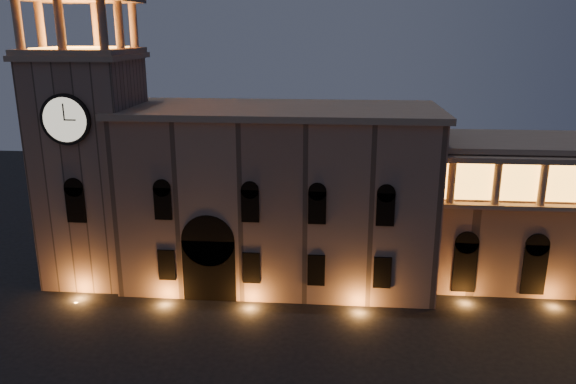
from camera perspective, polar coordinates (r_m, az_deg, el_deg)
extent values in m
cube|color=#8F6F5D|center=(56.09, -0.90, -0.61)|extent=(30.00, 12.00, 17.00)
cube|color=#A0856E|center=(54.22, -0.94, 8.34)|extent=(30.80, 12.80, 0.60)
cube|color=black|center=(53.93, -7.88, -7.70)|extent=(5.00, 1.40, 6.00)
cylinder|color=black|center=(52.80, -8.00, -4.72)|extent=(5.00, 1.40, 5.00)
cube|color=orange|center=(53.83, -7.91, -7.98)|extent=(4.20, 0.20, 5.00)
cube|color=#8F6F5D|center=(59.27, -19.12, 1.91)|extent=(9.00, 9.00, 22.00)
cube|color=#A0856E|center=(57.73, -20.15, 12.79)|extent=(9.80, 9.80, 0.50)
cylinder|color=black|center=(54.00, -21.67, 6.86)|extent=(4.60, 0.35, 4.60)
cylinder|color=beige|center=(53.88, -21.74, 6.83)|extent=(4.00, 0.12, 4.00)
cube|color=#A0856E|center=(57.71, -20.20, 13.29)|extent=(9.40, 9.40, 0.50)
cube|color=orange|center=(57.70, -20.23, 13.58)|extent=(6.80, 6.80, 0.15)
cylinder|color=#A0856E|center=(56.03, -25.75, 15.06)|extent=(0.76, 0.76, 4.20)
cylinder|color=#A0856E|center=(54.25, -22.16, 15.47)|extent=(0.76, 0.76, 4.20)
cylinder|color=#A0856E|center=(52.68, -18.33, 15.84)|extent=(0.76, 0.76, 4.20)
cylinder|color=#A0856E|center=(62.75, -22.20, 15.40)|extent=(0.76, 0.76, 4.20)
cylinder|color=#A0856E|center=(61.16, -18.90, 15.72)|extent=(0.76, 0.76, 4.20)
cylinder|color=#A0856E|center=(59.77, -15.43, 16.01)|extent=(0.76, 0.76, 4.20)
cylinder|color=#A0856E|center=(59.36, -23.88, 15.25)|extent=(0.76, 0.76, 4.20)
cylinder|color=#A0856E|center=(56.21, -16.79, 15.93)|extent=(0.76, 0.76, 4.20)
cylinder|color=#A0856E|center=(52.69, 16.27, 1.02)|extent=(0.70, 0.70, 4.00)
cylinder|color=#A0856E|center=(53.63, 20.46, 0.90)|extent=(0.70, 0.70, 4.00)
cylinder|color=#A0856E|center=(54.85, 24.48, 0.78)|extent=(0.70, 0.70, 4.00)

